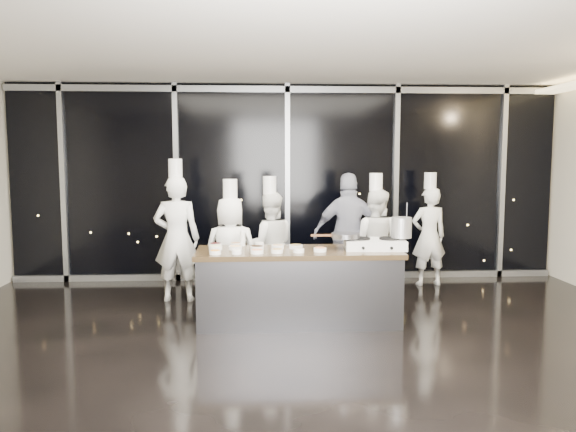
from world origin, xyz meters
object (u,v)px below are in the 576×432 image
object	(u,v)px
demo_counter	(298,286)
frying_pan	(345,235)
chef_far_left	(177,237)
stove	(375,244)
stock_pot	(401,228)
chef_left	(231,251)
chef_center	(270,244)
chef_side	(429,235)
chef_right	(375,242)
guest	(349,234)

from	to	relation	value
demo_counter	frying_pan	bearing A→B (deg)	2.05
frying_pan	chef_far_left	xyz separation A→B (m)	(-2.19, 1.14, -0.17)
stove	stock_pot	size ratio (longest dim) A/B	3.03
chef_left	chef_center	distance (m)	0.72
chef_left	stock_pot	bearing A→B (deg)	157.13
chef_far_left	chef_side	size ratio (longest dim) A/B	1.12
chef_far_left	chef_right	bearing A→B (deg)	-175.84
demo_counter	stock_pot	world-z (taller)	stock_pot
stock_pot	chef_side	size ratio (longest dim) A/B	0.14
frying_pan	guest	distance (m)	1.38
chef_center	chef_right	size ratio (longest dim) A/B	0.98
guest	chef_right	xyz separation A→B (m)	(0.37, -0.04, -0.10)
chef_left	chef_right	bearing A→B (deg)	-167.62
stove	frying_pan	distance (m)	0.38
stock_pot	chef_side	bearing A→B (deg)	63.91
frying_pan	chef_center	distance (m)	1.57
frying_pan	chef_left	xyz separation A→B (m)	(-1.42, 0.79, -0.31)
chef_center	chef_side	bearing A→B (deg)	-170.06
stock_pot	chef_left	world-z (taller)	chef_left
frying_pan	chef_side	xyz separation A→B (m)	(1.63, 1.90, -0.27)
stock_pot	guest	xyz separation A→B (m)	(-0.41, 1.37, -0.27)
chef_far_left	guest	size ratio (longest dim) A/B	1.11
stock_pot	guest	bearing A→B (deg)	106.62
frying_pan	stove	bearing A→B (deg)	1.82
demo_counter	chef_left	xyz separation A→B (m)	(-0.85, 0.81, 0.31)
frying_pan	chef_left	size ratio (longest dim) A/B	0.35
stock_pot	chef_center	size ratio (longest dim) A/B	0.14
chef_far_left	chef_right	world-z (taller)	chef_far_left
stock_pot	guest	world-z (taller)	guest
demo_counter	stock_pot	xyz separation A→B (m)	(1.25, -0.01, 0.71)
chef_left	frying_pan	bearing A→B (deg)	149.30
chef_far_left	chef_right	xyz separation A→B (m)	(2.84, 0.16, -0.11)
stove	stock_pot	bearing A→B (deg)	1.19
chef_far_left	demo_counter	bearing A→B (deg)	145.19
chef_left	demo_counter	bearing A→B (deg)	134.89
stove	chef_left	distance (m)	1.97
stove	chef_side	xyz separation A→B (m)	(1.27, 1.92, -0.16)
stove	chef_center	size ratio (longest dim) A/B	0.43
chef_right	frying_pan	bearing A→B (deg)	88.40
guest	chef_side	distance (m)	1.47
stock_pot	chef_left	distance (m)	2.30
chef_left	chef_side	world-z (taller)	chef_side
chef_center	chef_right	xyz separation A→B (m)	(1.54, 0.05, 0.02)
demo_counter	stove	bearing A→B (deg)	0.45
chef_right	demo_counter	bearing A→B (deg)	72.30
chef_far_left	chef_left	world-z (taller)	chef_far_left
demo_counter	stove	world-z (taller)	stove
chef_side	demo_counter	bearing A→B (deg)	34.65
demo_counter	chef_far_left	bearing A→B (deg)	144.34
guest	demo_counter	bearing A→B (deg)	60.68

